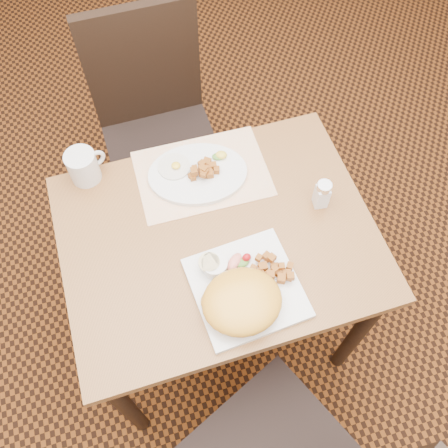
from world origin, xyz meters
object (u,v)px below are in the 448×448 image
plate_square (246,288)px  coffee_mug (84,166)px  table (219,252)px  salt_shaker (322,194)px  chair_far (156,122)px  plate_oval (198,174)px

plate_square → coffee_mug: 0.61m
table → salt_shaker: size_ratio=9.00×
chair_far → plate_square: chair_far is taller
plate_oval → coffee_mug: size_ratio=2.55×
coffee_mug → plate_oval: bearing=-17.2°
salt_shaker → coffee_mug: bearing=154.6°
plate_square → salt_shaker: bearing=33.2°
plate_square → salt_shaker: size_ratio=2.80×
plate_oval → chair_far: bearing=96.7°
chair_far → coffee_mug: size_ratio=8.13×
chair_far → table: bearing=94.0°
table → coffee_mug: (-0.32, 0.32, 0.16)m
chair_far → plate_square: 0.87m
chair_far → salt_shaker: chair_far is taller
chair_far → coffee_mug: chair_far is taller
table → plate_square: (0.02, -0.18, 0.12)m
plate_oval → salt_shaker: (0.32, -0.20, 0.04)m
chair_far → plate_square: (0.07, -0.84, 0.22)m
chair_far → plate_oval: 0.49m
plate_square → salt_shaker: 0.36m
plate_square → coffee_mug: bearing=124.8°
salt_shaker → coffee_mug: (-0.64, 0.31, 0.00)m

